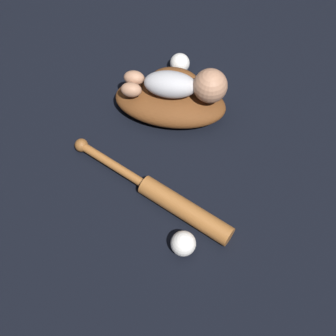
% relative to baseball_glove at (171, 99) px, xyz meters
% --- Properties ---
extents(ground_plane, '(6.00, 6.00, 0.00)m').
position_rel_baseball_glove_xyz_m(ground_plane, '(0.04, -0.01, -0.05)').
color(ground_plane, black).
extents(baseball_glove, '(0.42, 0.31, 0.10)m').
position_rel_baseball_glove_xyz_m(baseball_glove, '(0.00, 0.00, 0.00)').
color(baseball_glove, brown).
rests_on(baseball_glove, ground).
extents(baby_figure, '(0.35, 0.19, 0.11)m').
position_rel_baseball_glove_xyz_m(baby_figure, '(0.05, -0.00, 0.10)').
color(baby_figure, '#B2B2B7').
rests_on(baby_figure, baseball_glove).
extents(baseball_bat, '(0.58, 0.14, 0.06)m').
position_rel_baseball_glove_xyz_m(baseball_bat, '(0.16, -0.34, -0.02)').
color(baseball_bat, '#9E602D').
rests_on(baseball_bat, ground).
extents(baseball, '(0.07, 0.07, 0.07)m').
position_rel_baseball_glove_xyz_m(baseball, '(0.26, -0.46, -0.01)').
color(baseball, white).
rests_on(baseball, ground).
extents(baseball_spare, '(0.07, 0.07, 0.07)m').
position_rel_baseball_glove_xyz_m(baseball_spare, '(-0.05, 0.17, -0.01)').
color(baseball_spare, white).
rests_on(baseball_spare, ground).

